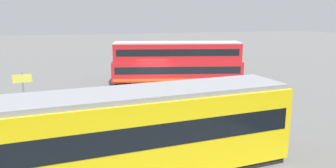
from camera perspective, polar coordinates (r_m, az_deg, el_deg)
The scene contains 6 objects.
ground_plane at distance 28.69m, azimuth -2.62°, elevation -0.58°, with size 160.00×160.00×0.00m, color slate.
double_decker_bus at distance 29.94m, azimuth 1.59°, elevation 3.82°, with size 12.14×5.22×3.87m.
tram_yellow at distance 12.77m, azimuth -7.86°, elevation -8.75°, with size 14.02×3.92×3.51m.
pedestrian_near_railing at distance 21.83m, azimuth -8.77°, elevation -2.35°, with size 0.40×0.40×1.61m.
pedestrian_railing at distance 23.47m, azimuth -12.50°, elevation -1.89°, with size 9.94×0.48×1.08m.
info_sign at distance 23.51m, azimuth -24.25°, elevation -0.05°, with size 1.21×0.14×2.57m.
Camera 1 is at (6.43, 27.23, 6.37)m, focal length 34.55 mm.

